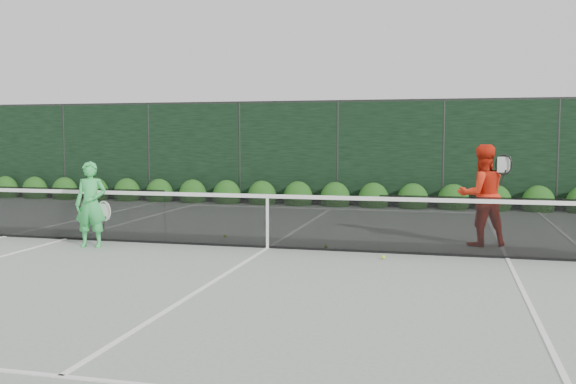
# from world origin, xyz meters

# --- Properties ---
(ground) EXTENTS (80.00, 80.00, 0.00)m
(ground) POSITION_xyz_m (0.00, 0.00, 0.00)
(ground) COLOR gray
(ground) RESTS_ON ground
(tennis_net) EXTENTS (12.90, 0.10, 1.07)m
(tennis_net) POSITION_xyz_m (-0.02, 0.00, 0.53)
(tennis_net) COLOR #113418
(tennis_net) RESTS_ON ground
(player_woman) EXTENTS (0.67, 0.48, 1.56)m
(player_woman) POSITION_xyz_m (-3.16, -0.63, 0.78)
(player_woman) COLOR #39C55A
(player_woman) RESTS_ON ground
(player_man) EXTENTS (1.09, 0.97, 1.87)m
(player_man) POSITION_xyz_m (3.75, 1.23, 0.94)
(player_man) COLOR red
(player_man) RESTS_ON ground
(court_lines) EXTENTS (11.03, 23.83, 0.01)m
(court_lines) POSITION_xyz_m (0.00, 0.00, 0.01)
(court_lines) COLOR white
(court_lines) RESTS_ON ground
(windscreen_fence) EXTENTS (32.00, 21.07, 3.06)m
(windscreen_fence) POSITION_xyz_m (0.00, -2.71, 1.51)
(windscreen_fence) COLOR black
(windscreen_fence) RESTS_ON ground
(hedge_row) EXTENTS (31.66, 0.65, 0.94)m
(hedge_row) POSITION_xyz_m (-0.00, 7.15, 0.23)
(hedge_row) COLOR #193C10
(hedge_row) RESTS_ON ground
(tennis_balls) EXTENTS (3.36, 1.60, 0.07)m
(tennis_balls) POSITION_xyz_m (0.66, 0.25, 0.03)
(tennis_balls) COLOR #BDDA30
(tennis_balls) RESTS_ON ground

